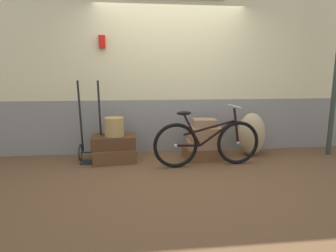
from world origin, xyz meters
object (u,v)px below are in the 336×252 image
at_px(suitcase_2, 203,152).
at_px(bicycle, 207,143).
at_px(suitcase_0, 114,155).
at_px(burlap_sack, 251,134).
at_px(suitcase_4, 205,133).
at_px(wicker_basket, 114,127).
at_px(suitcase_5, 205,123).
at_px(suitcase_1, 114,142).
at_px(luggage_trolley, 91,142).
at_px(suitcase_3, 203,143).

bearing_deg(suitcase_2, bicycle, -98.81).
height_order(suitcase_0, bicycle, bicycle).
xyz_separation_m(suitcase_2, burlap_sack, (0.86, 0.09, 0.27)).
bearing_deg(burlap_sack, suitcase_4, -174.19).
relative_size(suitcase_2, suitcase_4, 1.15).
bearing_deg(suitcase_2, wicker_basket, 175.26).
bearing_deg(suitcase_5, suitcase_2, -171.54).
bearing_deg(wicker_basket, suitcase_1, 124.80).
height_order(suitcase_0, luggage_trolley, luggage_trolley).
bearing_deg(bicycle, suitcase_3, 85.87).
distance_m(suitcase_3, bicycle, 0.40).
distance_m(suitcase_4, suitcase_5, 0.17).
height_order(suitcase_5, wicker_basket, wicker_basket).
relative_size(suitcase_3, burlap_sack, 0.72).
bearing_deg(suitcase_4, suitcase_2, -159.91).
distance_m(suitcase_0, suitcase_3, 1.44).
height_order(suitcase_2, bicycle, bicycle).
distance_m(suitcase_4, burlap_sack, 0.84).
relative_size(suitcase_0, suitcase_4, 1.29).
height_order(suitcase_0, suitcase_4, suitcase_4).
height_order(suitcase_1, bicycle, bicycle).
height_order(suitcase_1, suitcase_4, suitcase_4).
relative_size(suitcase_2, luggage_trolley, 0.46).
distance_m(suitcase_5, bicycle, 0.46).
relative_size(suitcase_3, luggage_trolley, 0.41).
bearing_deg(luggage_trolley, suitcase_1, -4.80).
relative_size(suitcase_5, bicycle, 0.22).
height_order(suitcase_3, bicycle, bicycle).
xyz_separation_m(suitcase_0, burlap_sack, (2.30, 0.11, 0.26)).
xyz_separation_m(suitcase_1, suitcase_5, (1.46, -0.02, 0.28)).
height_order(suitcase_2, suitcase_3, suitcase_3).
xyz_separation_m(suitcase_2, suitcase_3, (-0.00, -0.01, 0.16)).
xyz_separation_m(suitcase_0, suitcase_3, (1.43, 0.01, 0.14)).
height_order(suitcase_1, suitcase_2, suitcase_1).
bearing_deg(suitcase_5, bicycle, -94.24).
distance_m(suitcase_0, suitcase_1, 0.21).
bearing_deg(suitcase_0, suitcase_2, -5.70).
bearing_deg(suitcase_2, suitcase_4, 11.43).
distance_m(burlap_sack, bicycle, 1.02).
relative_size(suitcase_5, burlap_sack, 0.51).
relative_size(wicker_basket, luggage_trolley, 0.24).
height_order(suitcase_0, burlap_sack, burlap_sack).
relative_size(suitcase_2, burlap_sack, 0.81).
relative_size(suitcase_1, bicycle, 0.41).
xyz_separation_m(suitcase_1, luggage_trolley, (-0.36, 0.03, -0.00)).
xyz_separation_m(luggage_trolley, bicycle, (1.77, -0.45, 0.05)).
relative_size(wicker_basket, burlap_sack, 0.41).
xyz_separation_m(suitcase_4, burlap_sack, (0.84, 0.09, -0.06)).
bearing_deg(suitcase_2, suitcase_1, 174.34).
relative_size(suitcase_2, suitcase_3, 1.12).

